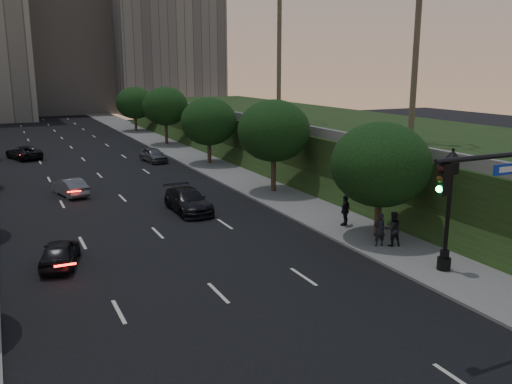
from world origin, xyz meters
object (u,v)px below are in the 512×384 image
pedestrian_c (345,210)px  pedestrian_b (393,229)px  street_lamp (448,216)px  sedan_near_right (188,201)px  sedan_far_right (153,155)px  sedan_far_left (24,153)px  sedan_near_left (60,253)px  sedan_mid_left (70,187)px  pedestrian_a (379,230)px

pedestrian_c → pedestrian_b: bearing=59.6°
street_lamp → pedestrian_c: (0.01, 7.63, -1.60)m
sedan_near_right → sedan_far_right: size_ratio=1.23×
pedestrian_b → sedan_far_left: bearing=-57.4°
pedestrian_c → sedan_near_right: bearing=-77.5°
sedan_near_right → sedan_far_right: (2.92, 18.98, -0.03)m
sedan_far_right → pedestrian_b: (4.07, -30.20, 0.34)m
sedan_near_left → sedan_mid_left: (2.25, 14.31, 0.00)m
sedan_near_right → pedestrian_a: (6.35, -10.97, 0.29)m
sedan_near_right → pedestrian_b: size_ratio=2.82×
sedan_near_left → sedan_far_right: (11.30, 25.51, 0.06)m
sedan_near_left → sedan_mid_left: 14.49m
pedestrian_a → sedan_far_right: bearing=-73.8°
sedan_far_left → pedestrian_a: 39.87m
sedan_far_left → sedan_near_right: 27.40m
sedan_far_right → sedan_near_right: bearing=-106.2°
sedan_near_left → sedan_near_right: 10.62m
sedan_near_right → sedan_far_right: sedan_near_right is taller
sedan_far_left → sedan_far_right: size_ratio=1.17×
sedan_far_right → pedestrian_c: (4.00, -26.18, 0.34)m
sedan_far_right → pedestrian_c: size_ratio=2.30×
sedan_near_right → sedan_far_left: bearing=106.9°
street_lamp → pedestrian_a: street_lamp is taller
street_lamp → sedan_near_right: size_ratio=1.13×
street_lamp → sedan_near_right: 16.47m
street_lamp → pedestrian_c: bearing=89.9°
sedan_mid_left → pedestrian_a: (12.48, -18.76, 0.37)m
pedestrian_c → sedan_mid_left: bearing=-80.3°
sedan_mid_left → pedestrian_c: size_ratio=2.19×
sedan_near_left → sedan_near_right: (8.38, 6.52, 0.09)m
street_lamp → sedan_near_left: 17.52m
pedestrian_a → sedan_near_left: bearing=-7.2°
pedestrian_a → pedestrian_b: bearing=168.9°
pedestrian_a → pedestrian_c: (0.57, 3.78, 0.02)m
street_lamp → sedan_far_left: 43.72m
street_lamp → sedan_near_left: street_lamp is taller
sedan_near_left → pedestrian_b: bearing=177.7°
sedan_far_left → pedestrian_c: 36.62m
street_lamp → sedan_near_right: street_lamp is taller
sedan_far_right → pedestrian_b: pedestrian_b is taller
sedan_far_left → sedan_far_right: 13.26m
pedestrian_b → pedestrian_c: 4.02m
sedan_near_right → pedestrian_c: (6.92, -7.20, 0.31)m
pedestrian_a → street_lamp: bearing=107.9°
sedan_near_right → pedestrian_c: bearing=-46.8°
sedan_far_right → pedestrian_b: bearing=-89.8°
sedan_far_left → sedan_far_right: sedan_far_right is taller
sedan_mid_left → pedestrian_b: bearing=110.7°
sedan_far_left → pedestrian_a: pedestrian_a is taller
sedan_far_left → pedestrian_a: bearing=92.2°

